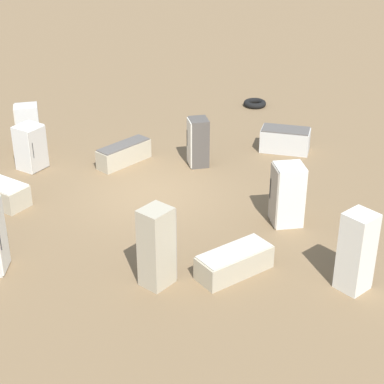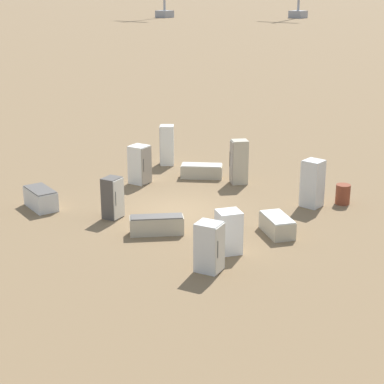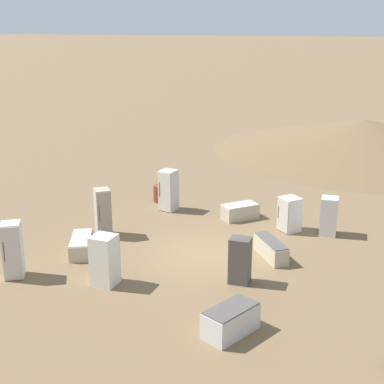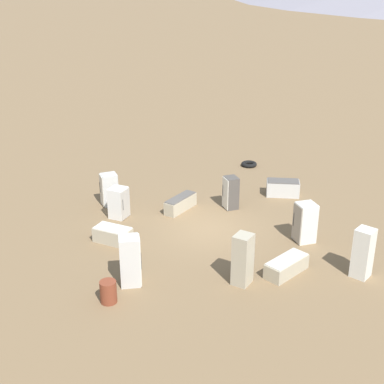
{
  "view_description": "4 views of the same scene",
  "coord_description": "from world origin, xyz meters",
  "px_view_note": "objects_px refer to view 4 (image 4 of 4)",
  "views": [
    {
      "loc": [
        0.45,
        -16.49,
        8.53
      ],
      "look_at": [
        1.16,
        -1.3,
        0.72
      ],
      "focal_mm": 60.0,
      "sensor_mm": 36.0,
      "label": 1
    },
    {
      "loc": [
        -14.57,
        17.73,
        8.35
      ],
      "look_at": [
        -1.45,
        1.02,
        1.35
      ],
      "focal_mm": 60.0,
      "sensor_mm": 36.0,
      "label": 2
    },
    {
      "loc": [
        16.19,
        7.95,
        7.94
      ],
      "look_at": [
        -0.95,
        -1.06,
        1.96
      ],
      "focal_mm": 50.0,
      "sensor_mm": 36.0,
      "label": 3
    },
    {
      "loc": [
        -4.69,
        -20.16,
        10.38
      ],
      "look_at": [
        -0.65,
        0.35,
        1.65
      ],
      "focal_mm": 50.0,
      "sensor_mm": 36.0,
      "label": 4
    }
  ],
  "objects_px": {
    "discarded_fridge_0": "(305,223)",
    "discarded_fridge_1": "(243,259)",
    "discarded_fridge_3": "(119,203)",
    "rusty_barrel": "(108,292)",
    "discarded_fridge_6": "(180,203)",
    "discarded_fridge_2": "(286,266)",
    "discarded_fridge_10": "(283,188)",
    "discarded_fridge_8": "(363,253)",
    "scrap_tire": "(249,164)",
    "discarded_fridge_4": "(113,235)",
    "discarded_fridge_5": "(130,261)",
    "discarded_fridge_9": "(109,190)",
    "discarded_fridge_7": "(231,193)"
  },
  "relations": [
    {
      "from": "discarded_fridge_7",
      "to": "scrap_tire",
      "type": "height_order",
      "value": "discarded_fridge_7"
    },
    {
      "from": "discarded_fridge_6",
      "to": "discarded_fridge_2",
      "type": "bearing_deg",
      "value": 160.0
    },
    {
      "from": "discarded_fridge_3",
      "to": "discarded_fridge_10",
      "type": "xyz_separation_m",
      "value": [
        8.13,
        0.98,
        -0.32
      ]
    },
    {
      "from": "discarded_fridge_10",
      "to": "rusty_barrel",
      "type": "xyz_separation_m",
      "value": [
        -8.95,
        -7.64,
        0.01
      ]
    },
    {
      "from": "scrap_tire",
      "to": "discarded_fridge_3",
      "type": "bearing_deg",
      "value": -145.05
    },
    {
      "from": "discarded_fridge_0",
      "to": "scrap_tire",
      "type": "distance_m",
      "value": 9.21
    },
    {
      "from": "discarded_fridge_1",
      "to": "discarded_fridge_5",
      "type": "relative_size",
      "value": 1.03
    },
    {
      "from": "discarded_fridge_1",
      "to": "discarded_fridge_10",
      "type": "xyz_separation_m",
      "value": [
        4.21,
        7.36,
        -0.57
      ]
    },
    {
      "from": "discarded_fridge_3",
      "to": "discarded_fridge_5",
      "type": "relative_size",
      "value": 0.76
    },
    {
      "from": "discarded_fridge_6",
      "to": "discarded_fridge_10",
      "type": "bearing_deg",
      "value": -126.29
    },
    {
      "from": "discarded_fridge_0",
      "to": "discarded_fridge_1",
      "type": "relative_size",
      "value": 0.87
    },
    {
      "from": "discarded_fridge_1",
      "to": "scrap_tire",
      "type": "height_order",
      "value": "discarded_fridge_1"
    },
    {
      "from": "discarded_fridge_9",
      "to": "scrap_tire",
      "type": "height_order",
      "value": "discarded_fridge_9"
    },
    {
      "from": "discarded_fridge_1",
      "to": "discarded_fridge_4",
      "type": "distance_m",
      "value": 5.96
    },
    {
      "from": "scrap_tire",
      "to": "discarded_fridge_9",
      "type": "bearing_deg",
      "value": -154.18
    },
    {
      "from": "discarded_fridge_2",
      "to": "scrap_tire",
      "type": "relative_size",
      "value": 2.18
    },
    {
      "from": "rusty_barrel",
      "to": "discarded_fridge_10",
      "type": "bearing_deg",
      "value": 40.49
    },
    {
      "from": "discarded_fridge_2",
      "to": "discarded_fridge_8",
      "type": "xyz_separation_m",
      "value": [
        2.61,
        -0.69,
        0.65
      ]
    },
    {
      "from": "discarded_fridge_0",
      "to": "discarded_fridge_2",
      "type": "distance_m",
      "value": 2.85
    },
    {
      "from": "scrap_tire",
      "to": "rusty_barrel",
      "type": "relative_size",
      "value": 1.12
    },
    {
      "from": "discarded_fridge_4",
      "to": "discarded_fridge_7",
      "type": "distance_m",
      "value": 6.1
    },
    {
      "from": "discarded_fridge_10",
      "to": "scrap_tire",
      "type": "distance_m",
      "value": 4.45
    },
    {
      "from": "discarded_fridge_5",
      "to": "discarded_fridge_1",
      "type": "bearing_deg",
      "value": 81.97
    },
    {
      "from": "discarded_fridge_0",
      "to": "discarded_fridge_2",
      "type": "relative_size",
      "value": 0.86
    },
    {
      "from": "discarded_fridge_5",
      "to": "discarded_fridge_10",
      "type": "distance_m",
      "value": 10.5
    },
    {
      "from": "discarded_fridge_3",
      "to": "discarded_fridge_9",
      "type": "height_order",
      "value": "discarded_fridge_9"
    },
    {
      "from": "discarded_fridge_1",
      "to": "discarded_fridge_2",
      "type": "relative_size",
      "value": 1.0
    },
    {
      "from": "discarded_fridge_2",
      "to": "discarded_fridge_6",
      "type": "relative_size",
      "value": 1.12
    },
    {
      "from": "scrap_tire",
      "to": "discarded_fridge_7",
      "type": "bearing_deg",
      "value": -115.21
    },
    {
      "from": "discarded_fridge_3",
      "to": "discarded_fridge_5",
      "type": "xyz_separation_m",
      "value": [
        0.02,
        -5.66,
        0.22
      ]
    },
    {
      "from": "discarded_fridge_1",
      "to": "rusty_barrel",
      "type": "xyz_separation_m",
      "value": [
        -4.74,
        -0.28,
        -0.56
      ]
    },
    {
      "from": "discarded_fridge_3",
      "to": "rusty_barrel",
      "type": "bearing_deg",
      "value": 27.68
    },
    {
      "from": "discarded_fridge_8",
      "to": "discarded_fridge_4",
      "type": "bearing_deg",
      "value": -155.17
    },
    {
      "from": "discarded_fridge_5",
      "to": "discarded_fridge_7",
      "type": "height_order",
      "value": "discarded_fridge_5"
    },
    {
      "from": "discarded_fridge_1",
      "to": "discarded_fridge_4",
      "type": "height_order",
      "value": "discarded_fridge_1"
    },
    {
      "from": "discarded_fridge_6",
      "to": "discarded_fridge_10",
      "type": "distance_m",
      "value": 5.33
    },
    {
      "from": "discarded_fridge_0",
      "to": "discarded_fridge_1",
      "type": "xyz_separation_m",
      "value": [
        -3.39,
        -2.6,
        0.13
      ]
    },
    {
      "from": "discarded_fridge_7",
      "to": "discarded_fridge_8",
      "type": "xyz_separation_m",
      "value": [
        3.12,
        -6.77,
        0.18
      ]
    },
    {
      "from": "discarded_fridge_2",
      "to": "discarded_fridge_4",
      "type": "bearing_deg",
      "value": -154.29
    },
    {
      "from": "discarded_fridge_2",
      "to": "discarded_fridge_3",
      "type": "distance_m",
      "value": 8.33
    },
    {
      "from": "discarded_fridge_1",
      "to": "discarded_fridge_3",
      "type": "distance_m",
      "value": 7.49
    },
    {
      "from": "rusty_barrel",
      "to": "discarded_fridge_1",
      "type": "bearing_deg",
      "value": 3.42
    },
    {
      "from": "discarded_fridge_0",
      "to": "discarded_fridge_6",
      "type": "distance_m",
      "value": 6.02
    },
    {
      "from": "discarded_fridge_7",
      "to": "discarded_fridge_1",
      "type": "bearing_deg",
      "value": 159.67
    },
    {
      "from": "discarded_fridge_8",
      "to": "discarded_fridge_3",
      "type": "bearing_deg",
      "value": -167.46
    },
    {
      "from": "discarded_fridge_3",
      "to": "discarded_fridge_6",
      "type": "xyz_separation_m",
      "value": [
        2.85,
        0.24,
        -0.38
      ]
    },
    {
      "from": "discarded_fridge_4",
      "to": "discarded_fridge_8",
      "type": "relative_size",
      "value": 0.89
    },
    {
      "from": "discarded_fridge_0",
      "to": "discarded_fridge_8",
      "type": "relative_size",
      "value": 0.88
    },
    {
      "from": "scrap_tire",
      "to": "rusty_barrel",
      "type": "distance_m",
      "value": 14.79
    },
    {
      "from": "discarded_fridge_3",
      "to": "discarded_fridge_8",
      "type": "height_order",
      "value": "discarded_fridge_8"
    }
  ]
}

